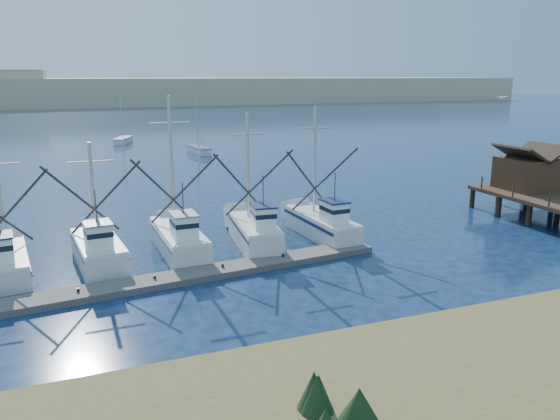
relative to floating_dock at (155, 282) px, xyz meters
name	(u,v)px	position (x,y,z in m)	size (l,w,h in m)	color
ground	(376,303)	(10.07, -6.55, -0.19)	(500.00, 500.00, 0.00)	#0D1A39
floating_dock	(155,282)	(0.00, 0.00, 0.00)	(28.13, 1.88, 0.38)	#5E5954
dune_ridge	(101,91)	(10.07, 203.45, 4.81)	(360.00, 60.00, 10.00)	tan
trawler_fleet	(144,244)	(0.08, 4.74, 0.79)	(27.38, 8.33, 9.99)	silver
sailboat_near	(199,150)	(14.01, 50.30, 0.31)	(2.35, 6.45, 8.10)	silver
sailboat_far	(123,140)	(4.83, 66.93, 0.31)	(3.71, 6.09, 8.10)	silver
flying_gull	(501,97)	(22.12, -0.89, 9.69)	(0.95, 0.17, 0.17)	white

